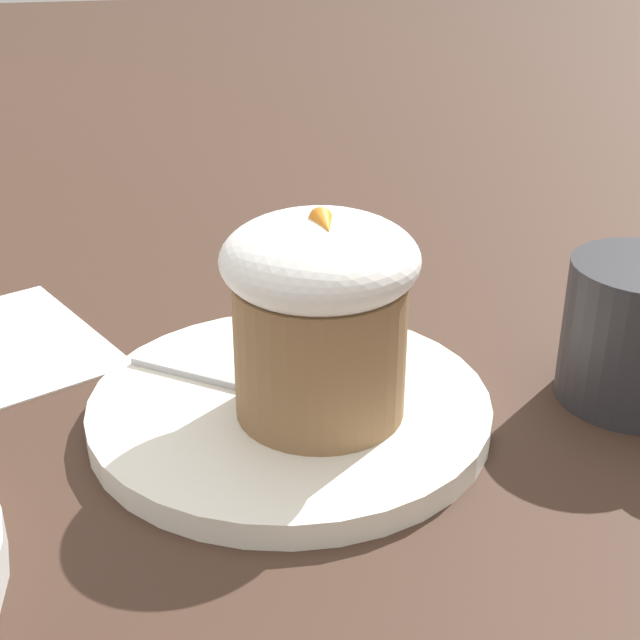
% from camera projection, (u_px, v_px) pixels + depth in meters
% --- Properties ---
extents(ground_plane, '(4.00, 4.00, 0.00)m').
position_uv_depth(ground_plane, '(290.00, 419.00, 0.46)').
color(ground_plane, '#3D281E').
extents(dessert_plate, '(0.21, 0.21, 0.01)m').
position_uv_depth(dessert_plate, '(290.00, 408.00, 0.46)').
color(dessert_plate, white).
rests_on(dessert_plate, ground_plane).
extents(carrot_cake, '(0.09, 0.09, 0.11)m').
position_uv_depth(carrot_cake, '(320.00, 310.00, 0.42)').
color(carrot_cake, olive).
rests_on(carrot_cake, dessert_plate).
extents(spoon, '(0.10, 0.12, 0.01)m').
position_uv_depth(spoon, '(286.00, 392.00, 0.45)').
color(spoon, '#B7B7BC').
rests_on(spoon, dessert_plate).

